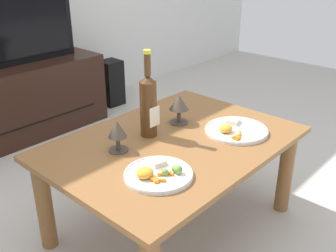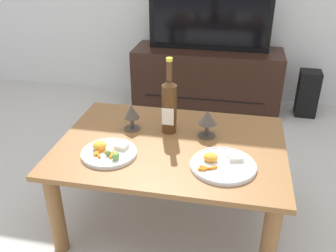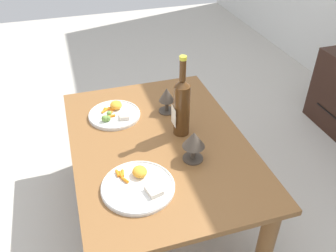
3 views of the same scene
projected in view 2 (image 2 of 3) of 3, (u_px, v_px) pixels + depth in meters
name	position (u px, v px, depth m)	size (l,w,h in m)	color
ground_plane	(171.00, 217.00, 1.96)	(6.40, 6.40, 0.00)	#B7B2A8
dining_table	(171.00, 157.00, 1.78)	(1.07, 0.77, 0.46)	brown
tv_stand	(206.00, 79.00, 3.09)	(1.21, 0.41, 0.50)	black
tv_screen	(210.00, 18.00, 2.86)	(0.96, 0.05, 0.50)	black
floor_speaker	(308.00, 93.00, 2.98)	(0.16, 0.16, 0.38)	black
wine_bottle	(169.00, 104.00, 1.78)	(0.07, 0.08, 0.38)	#4C2D14
goblet_left	(132.00, 113.00, 1.83)	(0.08, 0.08, 0.13)	#473D33
goblet_right	(207.00, 119.00, 1.77)	(0.09, 0.09, 0.14)	#473D33
dinner_plate_left	(109.00, 152.00, 1.65)	(0.25, 0.25, 0.05)	white
dinner_plate_right	(223.00, 164.00, 1.57)	(0.28, 0.28, 0.05)	white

